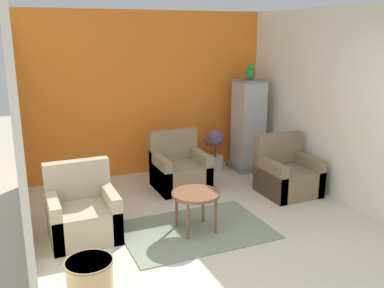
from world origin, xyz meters
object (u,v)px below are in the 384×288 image
parrot (250,72)px  wicker_basket (90,275)px  coffee_table (196,197)px  armchair_middle (179,170)px  potted_plant (215,148)px  armchair_left (83,214)px  birdcage (248,126)px  armchair_right (287,175)px

parrot → wicker_basket: size_ratio=0.62×
coffee_table → wicker_basket: (-1.41, -0.76, -0.27)m
armchair_middle → potted_plant: bearing=31.7°
coffee_table → parrot: 2.88m
armchair_left → potted_plant: armchair_left is taller
armchair_left → birdcage: bearing=25.4°
parrot → armchair_left: bearing=-154.5°
coffee_table → potted_plant: (1.24, 1.99, -0.04)m
armchair_right → birdcage: 1.34m
parrot → armchair_right: bearing=-93.0°
potted_plant → armchair_right: bearing=-69.7°
armchair_middle → parrot: size_ratio=3.09×
parrot → potted_plant: size_ratio=0.38×
armchair_left → armchair_middle: bearing=32.8°
coffee_table → potted_plant: bearing=58.1°
armchair_left → armchair_right: size_ratio=1.00×
wicker_basket → armchair_middle: bearing=51.2°
coffee_table → wicker_basket: coffee_table is taller
birdcage → potted_plant: 0.69m
coffee_table → armchair_right: 1.86m
armchair_left → wicker_basket: (-0.13, -1.15, -0.11)m
armchair_middle → birdcage: birdcage is taller
potted_plant → wicker_basket: (-2.65, -2.75, -0.23)m
birdcage → parrot: parrot is taller
armchair_left → armchair_right: 3.03m
potted_plant → birdcage: bearing=-12.3°
coffee_table → parrot: bearing=45.8°
parrot → coffee_table: bearing=-134.2°
coffee_table → armchair_left: size_ratio=0.67×
coffee_table → potted_plant: 2.34m
armchair_middle → birdcage: bearing=15.8°
armchair_left → potted_plant: (2.51, 1.59, 0.12)m
coffee_table → birdcage: birdcage is taller
coffee_table → armchair_right: size_ratio=0.67×
armchair_left → wicker_basket: 1.17m
wicker_basket → armchair_right: bearing=23.4°
birdcage → potted_plant: birdcage is taller
armchair_middle → armchair_left: bearing=-147.2°
armchair_right → armchair_middle: size_ratio=1.00×
potted_plant → wicker_basket: bearing=-133.9°
armchair_left → potted_plant: bearing=32.4°
armchair_middle → wicker_basket: 2.84m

